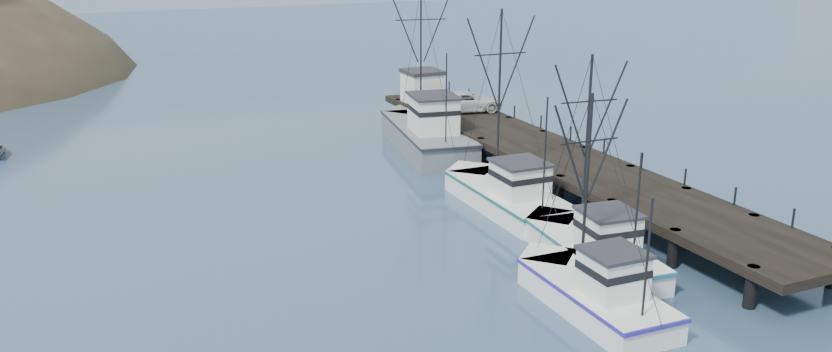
{
  "coord_description": "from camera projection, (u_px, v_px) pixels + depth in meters",
  "views": [
    {
      "loc": [
        -15.64,
        -27.88,
        16.17
      ],
      "look_at": [
        2.76,
        13.0,
        2.5
      ],
      "focal_mm": 35.0,
      "sensor_mm": 36.0,
      "label": 1
    }
  ],
  "objects": [
    {
      "name": "trawler_far",
      "position": [
        505.0,
        194.0,
        49.08
      ],
      "size": [
        4.03,
        11.91,
        12.13
      ],
      "color": "white",
      "rests_on": "ground"
    },
    {
      "name": "trawler_mid",
      "position": [
        592.0,
        292.0,
        35.83
      ],
      "size": [
        3.43,
        9.77,
        9.92
      ],
      "color": "white",
      "rests_on": "ground"
    },
    {
      "name": "pier",
      "position": [
        551.0,
        156.0,
        54.14
      ],
      "size": [
        6.0,
        44.0,
        2.0
      ],
      "color": "black",
      "rests_on": "ground"
    },
    {
      "name": "pier_shed",
      "position": [
        422.0,
        86.0,
        68.85
      ],
      "size": [
        3.0,
        3.2,
        2.8
      ],
      "color": "silver",
      "rests_on": "pier"
    },
    {
      "name": "distant_ridge",
      "position": [
        166.0,
        2.0,
        187.39
      ],
      "size": [
        360.0,
        40.0,
        26.0
      ],
      "primitive_type": "cube",
      "color": "#9EB2C6",
      "rests_on": "ground"
    },
    {
      "name": "pickup_truck",
      "position": [
        467.0,
        102.0,
        65.57
      ],
      "size": [
        6.28,
        3.77,
        1.63
      ],
      "primitive_type": "imported",
      "rotation": [
        0.0,
        0.0,
        1.38
      ],
      "color": "silver",
      "rests_on": "pier"
    },
    {
      "name": "ground",
      "position": [
        481.0,
        318.0,
        35.18
      ],
      "size": [
        400.0,
        400.0,
        0.0
      ],
      "primitive_type": "plane",
      "color": "navy",
      "rests_on": "ground"
    },
    {
      "name": "work_vessel",
      "position": [
        426.0,
        133.0,
        62.04
      ],
      "size": [
        6.51,
        15.07,
        12.62
      ],
      "color": "slate",
      "rests_on": "ground"
    },
    {
      "name": "trawler_near",
      "position": [
        590.0,
        248.0,
        40.7
      ],
      "size": [
        4.33,
        10.61,
        10.8
      ],
      "color": "white",
      "rests_on": "ground"
    }
  ]
}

